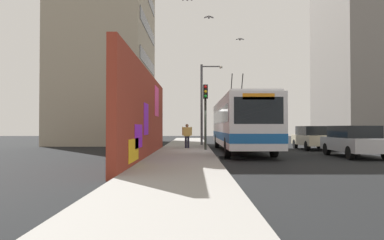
{
  "coord_description": "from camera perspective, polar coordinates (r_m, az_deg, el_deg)",
  "views": [
    {
      "loc": [
        -20.94,
        1.05,
        1.51
      ],
      "look_at": [
        -1.05,
        1.15,
        1.91
      ],
      "focal_mm": 33.48,
      "sensor_mm": 36.0,
      "label": 1
    }
  ],
  "objects": [
    {
      "name": "flying_pigeons",
      "position": [
        21.29,
        2.8,
        17.4
      ],
      "size": [
        7.22,
        4.01,
        2.22
      ],
      "color": "gray"
    },
    {
      "name": "street_lamp",
      "position": [
        27.47,
        1.96,
        3.46
      ],
      "size": [
        0.44,
        1.71,
        6.17
      ],
      "color": "#4C4C51",
      "rests_on": "sidewalk_slab"
    },
    {
      "name": "pedestrian_midblock",
      "position": [
        23.26,
        -0.79,
        -2.25
      ],
      "size": [
        0.22,
        0.64,
        1.57
      ],
      "color": "#1E1E2D",
      "rests_on": "sidewalk_slab"
    },
    {
      "name": "building_far_right",
      "position": [
        41.83,
        26.22,
        9.28
      ],
      "size": [
        10.91,
        8.47,
        17.98
      ],
      "color": "gray",
      "rests_on": "ground_plane"
    },
    {
      "name": "building_far_left",
      "position": [
        35.62,
        -13.32,
        13.53
      ],
      "size": [
        11.84,
        7.68,
        21.02
      ],
      "color": "#9E937F",
      "rests_on": "ground_plane"
    },
    {
      "name": "traffic_light",
      "position": [
        21.51,
        2.15,
        2.32
      ],
      "size": [
        0.49,
        0.28,
        3.93
      ],
      "color": "#2D382D",
      "rests_on": "sidewalk_slab"
    },
    {
      "name": "graffiti_wall",
      "position": [
        17.42,
        -7.3,
        0.78
      ],
      "size": [
        14.64,
        0.32,
        4.19
      ],
      "color": "maroon",
      "rests_on": "ground_plane"
    },
    {
      "name": "city_bus",
      "position": [
        22.17,
        7.68,
        -0.38
      ],
      "size": [
        12.61,
        2.61,
        5.01
      ],
      "color": "silver",
      "rests_on": "ground_plane"
    },
    {
      "name": "parked_car_champagne",
      "position": [
        25.43,
        18.76,
        -2.61
      ],
      "size": [
        4.07,
        1.9,
        1.58
      ],
      "color": "#C6B793",
      "rests_on": "ground_plane"
    },
    {
      "name": "parked_car_silver",
      "position": [
        19.75,
        24.37,
        -3.0
      ],
      "size": [
        4.37,
        1.89,
        1.58
      ],
      "color": "#B7B7BC",
      "rests_on": "ground_plane"
    },
    {
      "name": "sidewalk_slab",
      "position": [
        21.0,
        -1.22,
        -5.06
      ],
      "size": [
        48.0,
        3.2,
        0.15
      ],
      "primitive_type": "cube",
      "color": "gray",
      "rests_on": "ground_plane"
    },
    {
      "name": "curbside_puddle",
      "position": [
        17.7,
        5.67,
        -6.02
      ],
      "size": [
        1.87,
        1.87,
        0.0
      ],
      "primitive_type": "cylinder",
      "color": "black",
      "rests_on": "ground_plane"
    },
    {
      "name": "ground_plane",
      "position": [
        21.02,
        3.16,
        -5.26
      ],
      "size": [
        80.0,
        80.0,
        0.0
      ],
      "primitive_type": "plane",
      "color": "black"
    }
  ]
}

